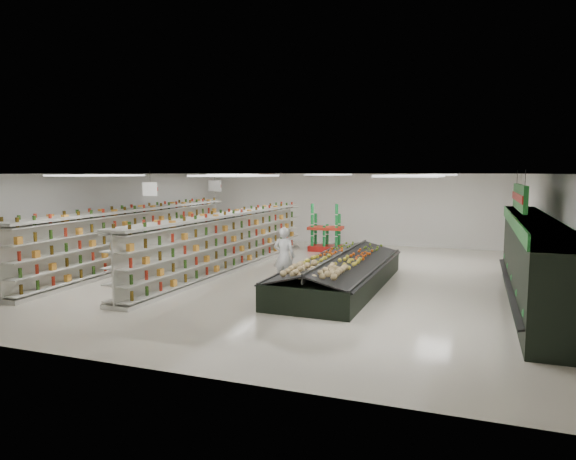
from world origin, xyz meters
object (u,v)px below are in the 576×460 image
at_px(gondola_left, 139,239).
at_px(shopper_background, 244,231).
at_px(soda_endcap, 326,230).
at_px(gondola_center, 228,244).
at_px(produce_island, 340,272).
at_px(shopper_main, 284,256).

xyz_separation_m(gondola_left, shopper_background, (2.37, 3.58, -0.00)).
height_order(gondola_left, soda_endcap, gondola_left).
bearing_deg(shopper_background, gondola_center, -149.57).
bearing_deg(soda_endcap, produce_island, -70.68).
xyz_separation_m(soda_endcap, shopper_main, (0.71, -6.82, -0.03)).
distance_m(gondola_left, produce_island, 7.64).
bearing_deg(produce_island, gondola_center, 163.42).
bearing_deg(gondola_center, produce_island, -14.36).
bearing_deg(gondola_center, gondola_left, -174.99).
bearing_deg(produce_island, shopper_background, 138.02).
bearing_deg(produce_island, gondola_left, 171.90).
height_order(gondola_left, shopper_main, gondola_left).
bearing_deg(gondola_left, shopper_background, 54.62).
distance_m(soda_endcap, shopper_background, 3.44).
height_order(produce_island, shopper_main, shopper_main).
height_order(produce_island, soda_endcap, soda_endcap).
xyz_separation_m(gondola_left, produce_island, (7.55, -1.08, -0.48)).
relative_size(gondola_center, soda_endcap, 6.12).
distance_m(produce_island, shopper_background, 6.98).
xyz_separation_m(gondola_center, shopper_background, (-1.01, 3.42, 0.05)).
xyz_separation_m(produce_island, shopper_background, (-5.18, 4.66, 0.48)).
bearing_deg(soda_endcap, gondola_left, -134.02).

